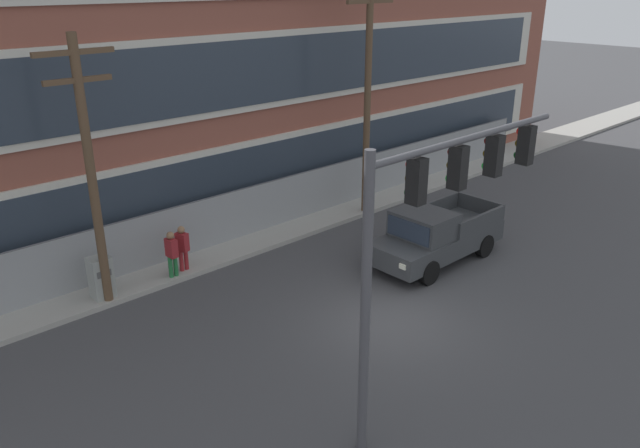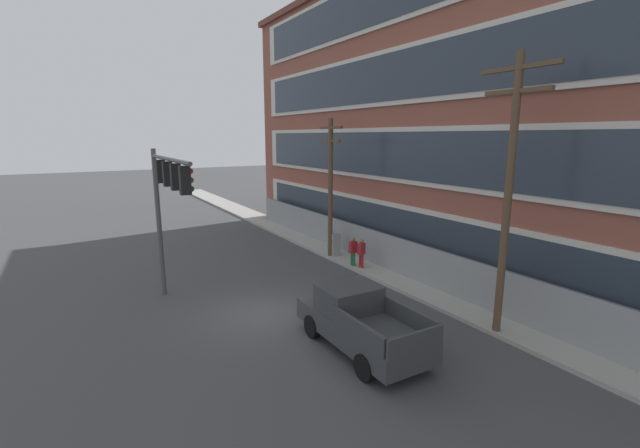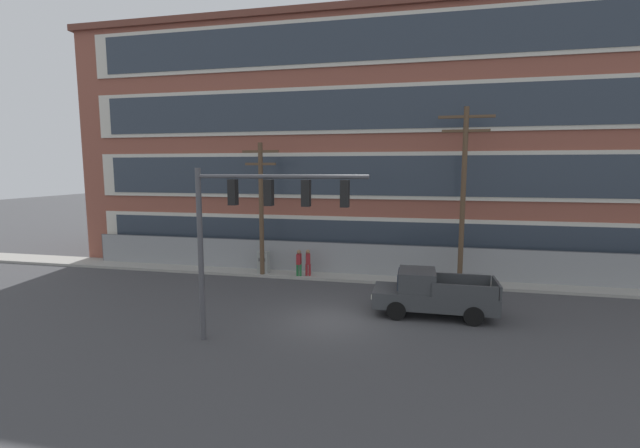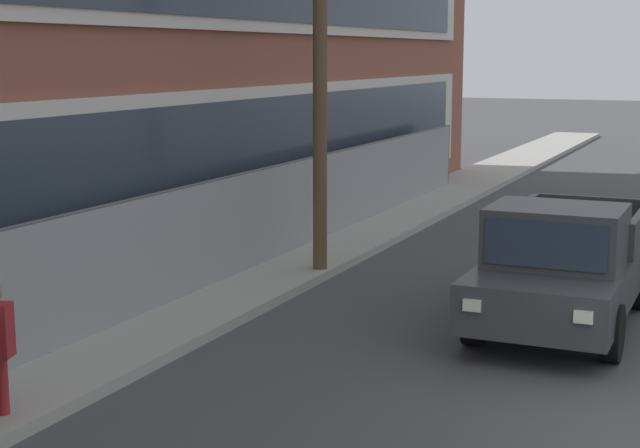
% 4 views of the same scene
% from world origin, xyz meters
% --- Properties ---
extents(sidewalk_building_side, '(80.00, 2.18, 0.16)m').
position_xyz_m(sidewalk_building_side, '(0.00, 7.22, 0.08)').
color(sidewalk_building_side, '#9E9B93').
rests_on(sidewalk_building_side, ground).
extents(chain_link_fence, '(35.27, 0.06, 1.98)m').
position_xyz_m(chain_link_fence, '(0.55, 7.57, 1.01)').
color(chain_link_fence, gray).
rests_on(chain_link_fence, ground).
extents(pickup_truck_dark_grey, '(5.19, 2.16, 1.95)m').
position_xyz_m(pickup_truck_dark_grey, '(4.09, 1.64, 0.93)').
color(pickup_truck_dark_grey, '#383A3D').
rests_on(pickup_truck_dark_grey, ground).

